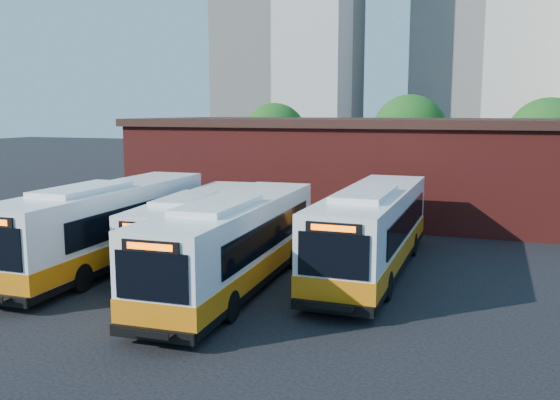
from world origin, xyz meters
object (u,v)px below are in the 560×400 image
(bus_midwest, at_px, (198,230))
(bus_east, at_px, (372,233))
(bus_west, at_px, (107,228))
(bus_mideast, at_px, (235,247))
(transit_worker, at_px, (185,302))

(bus_midwest, xyz_separation_m, bus_east, (7.91, 0.89, 0.23))
(bus_midwest, bearing_deg, bus_west, -155.22)
(bus_midwest, relative_size, bus_mideast, 0.89)
(bus_mideast, relative_size, transit_worker, 7.05)
(transit_worker, bearing_deg, bus_midwest, 1.83)
(bus_midwest, distance_m, bus_east, 7.97)
(bus_east, bearing_deg, transit_worker, -114.81)
(bus_midwest, bearing_deg, bus_east, 0.40)
(bus_west, relative_size, transit_worker, 7.31)
(bus_west, relative_size, bus_midwest, 1.16)
(bus_mideast, bearing_deg, bus_west, 167.55)
(bus_midwest, distance_m, transit_worker, 8.90)
(bus_mideast, bearing_deg, transit_worker, -87.15)
(bus_midwest, height_order, bus_mideast, bus_mideast)
(bus_west, height_order, bus_mideast, bus_west)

